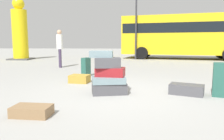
# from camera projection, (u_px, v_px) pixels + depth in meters

# --- Properties ---
(ground_plane) EXTENTS (80.00, 80.00, 0.00)m
(ground_plane) POSITION_uv_depth(u_px,v_px,m) (121.00, 92.00, 5.04)
(ground_plane) COLOR #9E9E99
(suitcase_tower) EXTENTS (0.88, 0.63, 1.00)m
(suitcase_tower) POSITION_uv_depth(u_px,v_px,m) (108.00, 76.00, 4.89)
(suitcase_tower) COLOR #4C4C51
(suitcase_tower) RESTS_ON ground
(suitcase_brown_behind_tower) EXTENTS (0.64, 0.40, 0.17)m
(suitcase_brown_behind_tower) POSITION_uv_depth(u_px,v_px,m) (32.00, 111.00, 3.40)
(suitcase_brown_behind_tower) COLOR olive
(suitcase_brown_behind_tower) RESTS_ON ground
(suitcase_charcoal_left_side) EXTENTS (0.85, 0.68, 0.23)m
(suitcase_charcoal_left_side) POSITION_uv_depth(u_px,v_px,m) (186.00, 89.00, 4.83)
(suitcase_charcoal_left_side) COLOR #4C4C51
(suitcase_charcoal_left_side) RESTS_ON ground
(suitcase_teal_foreground_far) EXTENTS (0.30, 0.40, 0.67)m
(suitcase_teal_foreground_far) POSITION_uv_depth(u_px,v_px,m) (86.00, 67.00, 7.41)
(suitcase_teal_foreground_far) COLOR #26594C
(suitcase_teal_foreground_far) RESTS_ON ground
(suitcase_teal_right_side) EXTENTS (0.40, 0.40, 0.75)m
(suitcase_teal_right_side) POSITION_uv_depth(u_px,v_px,m) (221.00, 80.00, 4.63)
(suitcase_teal_right_side) COLOR #26594C
(suitcase_teal_right_side) RESTS_ON ground
(suitcase_tan_upright_blue) EXTENTS (0.62, 0.52, 0.23)m
(suitcase_tan_upright_blue) POSITION_uv_depth(u_px,v_px,m) (80.00, 79.00, 6.28)
(suitcase_tan_upright_blue) COLOR #B28C33
(suitcase_tan_upright_blue) RESTS_ON ground
(person_bearded_onlooker) EXTENTS (0.30, 0.32, 1.81)m
(person_bearded_onlooker) POSITION_uv_depth(u_px,v_px,m) (60.00, 45.00, 10.07)
(person_bearded_onlooker) COLOR #3F334C
(person_bearded_onlooker) RESTS_ON ground
(yellow_dummy_statue) EXTENTS (1.46, 1.46, 4.29)m
(yellow_dummy_statue) POSITION_uv_depth(u_px,v_px,m) (20.00, 33.00, 14.77)
(yellow_dummy_statue) COLOR yellow
(yellow_dummy_statue) RESTS_ON ground
(parked_bus) EXTENTS (9.18, 4.48, 3.15)m
(parked_bus) POSITION_uv_depth(u_px,v_px,m) (183.00, 34.00, 15.45)
(parked_bus) COLOR yellow
(parked_bus) RESTS_ON ground
(lamp_post) EXTENTS (0.36, 0.36, 5.73)m
(lamp_post) POSITION_uv_depth(u_px,v_px,m) (136.00, 6.00, 14.74)
(lamp_post) COLOR #333338
(lamp_post) RESTS_ON ground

